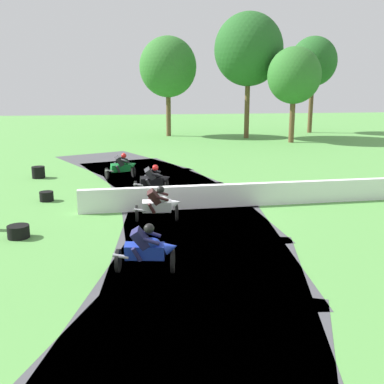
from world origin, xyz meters
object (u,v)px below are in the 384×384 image
Objects in this scene: tire_stack_mid_b at (47,196)px; tire_stack_far at (38,172)px; motorcycle_chase_white at (159,204)px; motorcycle_fourth_green at (122,166)px; tire_stack_mid_a at (18,232)px; motorcycle_lead_blue at (148,249)px; motorcycle_trailing_black at (153,180)px.

tire_stack_mid_b is 5.21m from tire_stack_far.
tire_stack_far is at bearing 122.34° from motorcycle_chase_white.
tire_stack_mid_a is at bearing -109.80° from motorcycle_fourth_green.
motorcycle_fourth_green is (-0.61, 12.41, -0.01)m from motorcycle_lead_blue.
motorcycle_trailing_black is at bearing 49.37° from tire_stack_mid_a.
tire_stack_mid_a is (-3.86, 3.39, -0.45)m from motorcycle_lead_blue.
tire_stack_mid_a is (-4.60, -5.36, -0.43)m from motorcycle_trailing_black.
tire_stack_mid_a and tire_stack_mid_b have the same top height.
tire_stack_mid_b is at bearing -77.00° from tire_stack_far.
motorcycle_lead_blue reaches higher than tire_stack_far.
tire_stack_mid_b is (0.13, 4.72, 0.00)m from tire_stack_mid_a.
tire_stack_far is (-1.04, 9.79, 0.10)m from tire_stack_mid_a.
motorcycle_chase_white reaches higher than tire_stack_mid_a.
motorcycle_lead_blue is at bearing -98.24° from motorcycle_chase_white.
motorcycle_lead_blue is 5.15m from tire_stack_mid_a.
motorcycle_fourth_green is at bearing 54.14° from tire_stack_mid_b.
motorcycle_lead_blue is 2.60× the size of tire_stack_far.
motorcycle_trailing_black is 7.18m from tire_stack_far.
tire_stack_mid_a is at bearing -166.89° from motorcycle_chase_white.
motorcycle_chase_white is at bearing 13.11° from tire_stack_mid_a.
motorcycle_chase_white is (0.64, 4.43, -0.01)m from motorcycle_lead_blue.
motorcycle_chase_white reaches higher than tire_stack_far.
tire_stack_mid_a is 1.03× the size of tire_stack_far.
motorcycle_trailing_black is 2.99× the size of tire_stack_mid_b.
motorcycle_chase_white is 4.32m from motorcycle_trailing_black.
motorcycle_trailing_black is at bearing 8.26° from tire_stack_mid_b.
tire_stack_mid_a is (-3.25, -9.03, -0.43)m from motorcycle_fourth_green.
tire_stack_mid_b is at bearing 139.96° from motorcycle_chase_white.
motorcycle_trailing_black is 2.56× the size of tire_stack_far.
motorcycle_lead_blue is at bearing -94.87° from motorcycle_trailing_black.
motorcycle_fourth_green reaches higher than tire_stack_far.
motorcycle_chase_white is 4.64m from tire_stack_mid_a.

